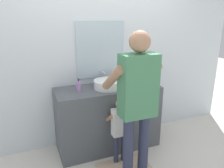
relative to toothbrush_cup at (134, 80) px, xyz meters
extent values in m
plane|color=silver|center=(-0.39, -0.32, -0.93)|extent=(14.00, 14.00, 0.00)
cube|color=silver|center=(-0.39, 0.30, 0.42)|extent=(4.40, 0.08, 2.70)
cube|color=silver|center=(-0.39, 0.25, 0.41)|extent=(0.68, 0.02, 0.77)
cube|color=#4C5156|center=(-0.39, -0.02, -0.49)|extent=(1.39, 0.54, 0.88)
cylinder|color=white|center=(-0.39, -0.04, 0.00)|extent=(0.38, 0.38, 0.11)
cylinder|color=silver|center=(-0.39, -0.04, 0.01)|extent=(0.31, 0.31, 0.09)
cylinder|color=#B7BABF|center=(-0.39, 0.21, 0.04)|extent=(0.03, 0.03, 0.18)
cylinder|color=#B7BABF|center=(-0.39, 0.15, 0.12)|extent=(0.02, 0.12, 0.02)
cylinder|color=#B7BABF|center=(-0.46, 0.21, -0.03)|extent=(0.04, 0.04, 0.05)
cylinder|color=#B7BABF|center=(-0.32, 0.21, -0.03)|extent=(0.04, 0.04, 0.05)
cylinder|color=#4C8EB2|center=(0.00, 0.00, -0.01)|extent=(0.07, 0.07, 0.09)
cylinder|color=green|center=(0.00, 0.02, 0.05)|extent=(0.04, 0.01, 0.17)
cube|color=white|center=(0.00, 0.02, 0.14)|extent=(0.01, 0.02, 0.02)
cylinder|color=orange|center=(0.01, -0.01, 0.05)|extent=(0.03, 0.02, 0.17)
cube|color=white|center=(0.01, -0.01, 0.14)|extent=(0.01, 0.02, 0.02)
cylinder|color=#B27FC6|center=(-0.78, -0.01, 0.01)|extent=(0.06, 0.06, 0.13)
cylinder|color=#2D2D2D|center=(-0.78, -0.01, 0.09)|extent=(0.02, 0.02, 0.04)
cube|color=#CCAD8E|center=(-0.39, -0.57, -0.92)|extent=(0.64, 0.40, 0.02)
cylinder|color=#2D334C|center=(-0.44, -0.43, -0.73)|extent=(0.06, 0.06, 0.39)
cylinder|color=#2D334C|center=(-0.34, -0.43, -0.73)|extent=(0.06, 0.06, 0.39)
cube|color=white|center=(-0.39, -0.43, -0.37)|extent=(0.20, 0.11, 0.34)
sphere|color=#A87A5B|center=(-0.39, -0.43, -0.13)|extent=(0.11, 0.11, 0.11)
cylinder|color=#A87A5B|center=(-0.50, -0.34, -0.34)|extent=(0.05, 0.24, 0.19)
cylinder|color=#A87A5B|center=(-0.29, -0.34, -0.34)|extent=(0.05, 0.24, 0.19)
cylinder|color=#2D334C|center=(-0.42, -0.72, -0.55)|extent=(0.12, 0.12, 0.77)
cylinder|color=#2D334C|center=(-0.23, -0.72, -0.55)|extent=(0.12, 0.12, 0.77)
cube|color=#427F56|center=(-0.32, -0.72, 0.17)|extent=(0.38, 0.22, 0.67)
sphere|color=#A87A5B|center=(-0.32, -0.72, 0.62)|extent=(0.22, 0.22, 0.22)
cylinder|color=#A87A5B|center=(-0.54, -0.54, 0.23)|extent=(0.09, 0.46, 0.36)
cylinder|color=#A87A5B|center=(-0.11, -0.54, 0.23)|extent=(0.09, 0.46, 0.36)
cylinder|color=green|center=(-0.11, -0.37, 0.05)|extent=(0.01, 0.14, 0.03)
cube|color=white|center=(-0.11, -0.29, 0.07)|extent=(0.01, 0.02, 0.02)
camera|label=1|loc=(-1.39, -2.64, 0.87)|focal=35.64mm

